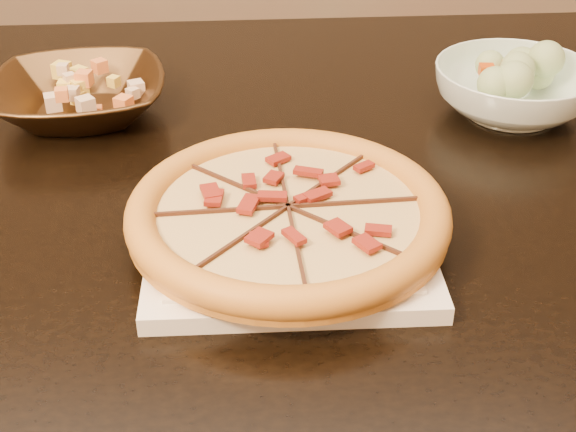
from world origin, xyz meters
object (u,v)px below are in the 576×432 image
Objects in this scene: plate at (288,233)px; salad_bowl at (513,90)px; dining_table at (229,231)px; pizza at (288,212)px; bronze_bowl at (81,97)px.

plate is 0.41m from salad_bowl.
dining_table is at bearing 117.49° from plate.
pizza is 0.41m from salad_bowl.
dining_table is 5.22× the size of pizza.
plate is at bearing -62.51° from dining_table.
pizza is at bearing -62.52° from dining_table.
dining_table is at bearing -31.52° from bronze_bowl.
bronze_bowl reaches higher than plate.
dining_table is 7.61× the size of bronze_bowl.
bronze_bowl is at bearing 148.48° from dining_table.
bronze_bowl reaches higher than dining_table.
pizza and bronze_bowl have the same top height.
pizza is (-0.00, -0.00, 0.02)m from plate.
pizza is 0.39m from bronze_bowl.
pizza is (0.08, -0.15, 0.12)m from dining_table.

